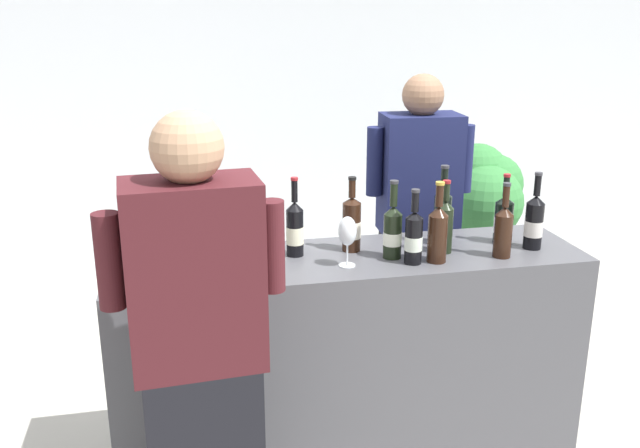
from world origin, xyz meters
name	(u,v)px	position (x,y,z in m)	size (l,w,h in m)	color
wall_back	(266,87)	(0.00, 2.60, 1.40)	(8.00, 0.10, 2.80)	silver
counter	(349,360)	(0.00, 0.00, 0.49)	(1.98, 0.52, 0.97)	#4C4C51
wine_bottle_0	(295,229)	(-0.22, 0.06, 1.09)	(0.07, 0.07, 0.33)	black
wine_bottle_1	(445,224)	(0.40, -0.03, 1.09)	(0.07, 0.07, 0.31)	black
wine_bottle_2	(504,220)	(0.70, 0.04, 1.08)	(0.08, 0.08, 0.31)	black
wine_bottle_3	(534,222)	(0.79, -0.06, 1.09)	(0.08, 0.08, 0.33)	black
wine_bottle_4	(503,230)	(0.62, -0.13, 1.09)	(0.07, 0.07, 0.32)	black
wine_bottle_5	(253,233)	(-0.40, 0.05, 1.08)	(0.08, 0.08, 0.32)	black
wine_bottle_6	(442,214)	(0.43, 0.08, 1.10)	(0.08, 0.08, 0.35)	black
wine_bottle_7	(438,232)	(0.33, -0.13, 1.10)	(0.08, 0.08, 0.33)	black
wine_bottle_8	(352,224)	(0.02, 0.07, 1.09)	(0.08, 0.08, 0.32)	black
wine_bottle_9	(393,231)	(0.17, -0.05, 1.09)	(0.08, 0.08, 0.33)	black
wine_bottle_10	(414,237)	(0.23, -0.13, 1.08)	(0.07, 0.07, 0.31)	black
wine_glass	(347,233)	(-0.04, -0.10, 1.11)	(0.07, 0.07, 0.21)	silver
ice_bucket	(188,238)	(-0.66, 0.02, 1.09)	(0.20, 0.20, 0.24)	silver
person_server	(417,242)	(0.49, 0.54, 0.82)	(0.54, 0.26, 1.67)	black
person_guest	(200,377)	(-0.65, -0.60, 0.82)	(0.57, 0.27, 1.68)	black
potted_shrub	(479,210)	(1.09, 1.09, 0.80)	(0.53, 0.58, 1.19)	brown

